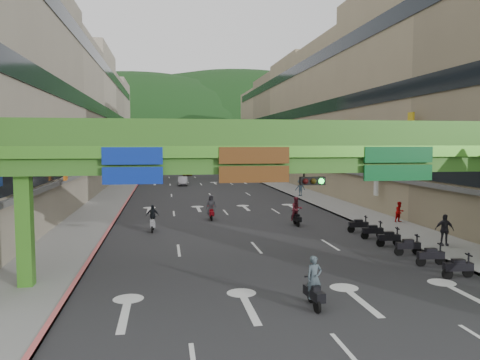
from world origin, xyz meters
name	(u,v)px	position (x,y,z in m)	size (l,w,h in m)	color
ground	(326,328)	(0.00, 0.00, 0.00)	(320.00, 320.00, 0.00)	black
road_slab	(203,187)	(0.00, 50.00, 0.01)	(18.00, 140.00, 0.02)	#28282B
sidewalk_left	(122,188)	(-11.00, 50.00, 0.07)	(4.00, 140.00, 0.15)	gray
sidewalk_right	(281,185)	(11.00, 50.00, 0.07)	(4.00, 140.00, 0.15)	gray
curb_left	(136,187)	(-9.10, 50.00, 0.09)	(0.20, 140.00, 0.18)	#CC5959
curb_right	(267,185)	(9.10, 50.00, 0.09)	(0.20, 140.00, 0.18)	gray
building_row_left	(58,117)	(-18.93, 50.00, 9.46)	(12.80, 95.00, 19.00)	#9E937F
building_row_right	(335,119)	(18.93, 50.00, 9.46)	(12.80, 95.00, 19.00)	gray
overpass_near	(307,164)	(0.93, 5.38, 5.21)	(28.00, 12.27, 7.10)	#4C9E2D
overpass_far	(196,147)	(0.00, 65.00, 5.40)	(28.00, 2.20, 7.10)	#4C9E2D
hill_left	(138,159)	(-15.00, 160.00, 0.00)	(168.00, 140.00, 112.00)	#1C4419
hill_right	(237,157)	(25.00, 180.00, 0.00)	(208.00, 176.00, 128.00)	#1C4419
bunting_string	(220,144)	(0.00, 30.00, 5.96)	(26.00, 0.36, 0.47)	black
scooter_rider_near	(314,284)	(0.19, 1.92, 0.90)	(0.65, 1.60, 1.96)	black
scooter_rider_mid	(297,211)	(4.32, 18.64, 1.11)	(0.92, 1.60, 2.14)	black
scooter_rider_left	(152,218)	(-6.11, 18.06, 0.91)	(0.90, 1.60, 1.86)	gray
scooter_rider_far	(211,207)	(-1.64, 22.31, 1.01)	(0.82, 1.60, 2.00)	maroon
parked_scooter_row	(398,242)	(7.80, 10.00, 0.52)	(1.60, 11.57, 1.08)	black
car_silver	(183,181)	(-2.69, 52.71, 0.62)	(1.32, 3.77, 1.24)	#A9A8B0
car_yellow	(187,172)	(-1.16, 73.02, 0.70)	(1.66, 4.14, 1.41)	gold
pedestrian_red	(400,214)	(12.20, 18.12, 0.77)	(0.75, 0.58, 1.54)	#A20606
pedestrian_dark	(444,232)	(10.81, 10.26, 0.92)	(1.08, 0.45, 1.84)	#23222A
pedestrian_blue	(300,189)	(9.80, 36.18, 0.92)	(0.86, 0.55, 1.85)	#3D5364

